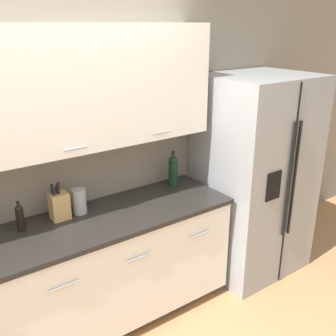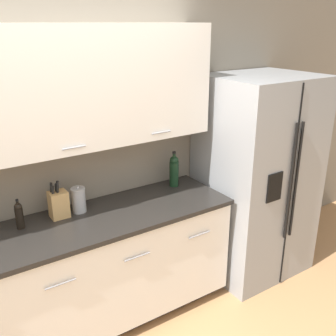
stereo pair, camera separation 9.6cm
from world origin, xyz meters
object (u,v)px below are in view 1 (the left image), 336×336
(wine_bottle, at_px, (173,170))
(steel_canister, at_px, (79,201))
(knife_block, at_px, (59,205))
(oil_bottle, at_px, (20,217))
(refrigerator, at_px, (254,176))

(wine_bottle, height_order, steel_canister, wine_bottle)
(knife_block, distance_m, oil_bottle, 0.28)
(refrigerator, relative_size, knife_block, 6.36)
(wine_bottle, relative_size, steel_canister, 1.50)
(refrigerator, height_order, steel_canister, refrigerator)
(oil_bottle, bearing_deg, knife_block, 2.49)
(knife_block, height_order, oil_bottle, knife_block)
(refrigerator, xyz_separation_m, oil_bottle, (-2.02, 0.22, 0.10))
(refrigerator, relative_size, oil_bottle, 8.50)
(knife_block, bearing_deg, oil_bottle, -177.51)
(steel_canister, bearing_deg, wine_bottle, 1.29)
(knife_block, relative_size, oil_bottle, 1.34)
(knife_block, xyz_separation_m, wine_bottle, (1.01, 0.02, 0.04))
(refrigerator, bearing_deg, wine_bottle, 161.18)
(knife_block, bearing_deg, refrigerator, -7.50)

